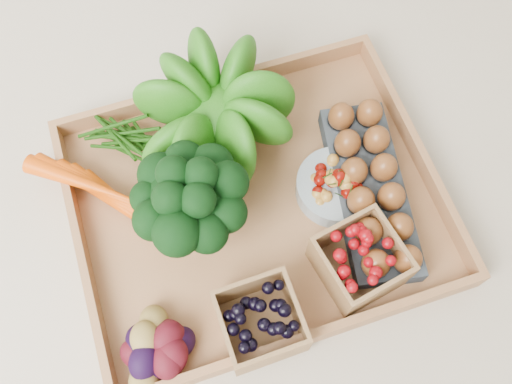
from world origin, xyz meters
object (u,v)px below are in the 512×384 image
object	(u,v)px
tray	(256,205)
cherry_bowl	(336,187)
egg_carton	(369,192)
broccoli	(193,212)

from	to	relation	value
tray	cherry_bowl	bearing A→B (deg)	-8.83
tray	cherry_bowl	size ratio (longest dim) A/B	4.39
tray	egg_carton	bearing A→B (deg)	-14.25
cherry_bowl	egg_carton	bearing A→B (deg)	-27.87
broccoli	egg_carton	bearing A→B (deg)	-7.00
broccoli	egg_carton	xyz separation A→B (m)	(0.27, -0.03, -0.05)
broccoli	tray	bearing A→B (deg)	5.84
tray	egg_carton	world-z (taller)	egg_carton
broccoli	egg_carton	size ratio (longest dim) A/B	0.57
cherry_bowl	tray	bearing A→B (deg)	171.17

